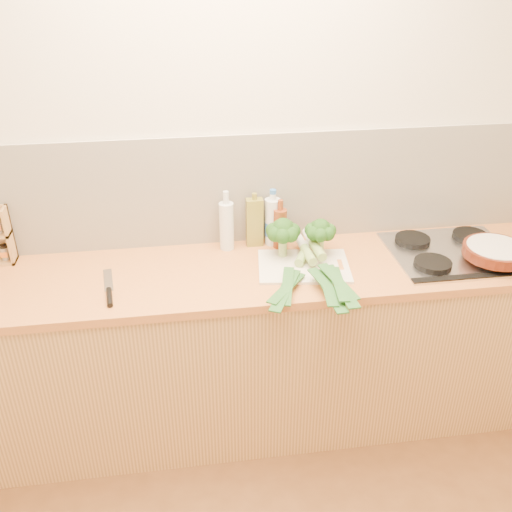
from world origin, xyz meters
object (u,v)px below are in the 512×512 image
at_px(chopping_board, 304,266).
at_px(skillet, 496,251).
at_px(gas_hob, 452,252).
at_px(chefs_knife, 109,293).

relative_size(chopping_board, skillet, 0.95).
bearing_deg(skillet, chopping_board, 179.29).
height_order(gas_hob, chefs_knife, gas_hob).
height_order(gas_hob, chopping_board, gas_hob).
bearing_deg(chefs_knife, skillet, -6.23).
bearing_deg(chefs_knife, chopping_board, 0.22).
xyz_separation_m(chopping_board, skillet, (0.88, -0.09, 0.06)).
xyz_separation_m(gas_hob, chopping_board, (-0.73, -0.02, -0.01)).
height_order(gas_hob, skillet, skillet).
relative_size(gas_hob, chefs_knife, 1.80).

